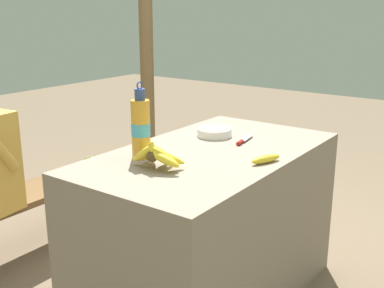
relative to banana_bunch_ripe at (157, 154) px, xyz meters
name	(u,v)px	position (x,y,z in m)	size (l,w,h in m)	color
market_counter	(209,228)	(0.33, -0.03, -0.44)	(1.28, 0.72, 0.77)	gray
banana_bunch_ripe	(157,154)	(0.00, 0.00, 0.00)	(0.15, 0.25, 0.13)	#4C381E
serving_bowl	(214,131)	(0.56, 0.09, -0.04)	(0.17, 0.17, 0.04)	white
water_bottle	(141,128)	(0.07, 0.15, 0.07)	(0.08, 0.08, 0.33)	gold
loose_banana_front	(266,159)	(0.32, -0.32, -0.04)	(0.15, 0.09, 0.03)	yellow
knife	(242,141)	(0.54, -0.08, -0.05)	(0.18, 0.06, 0.02)	#BCBCC1
wooden_bench	(34,199)	(0.15, 1.07, -0.50)	(1.61, 0.32, 0.39)	brown
banana_bunch_green	(94,161)	(0.63, 1.06, -0.39)	(0.15, 0.24, 0.10)	#4C381E
support_post_far	(146,20)	(1.35, 1.22, 0.47)	(0.10, 0.10, 2.60)	brown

